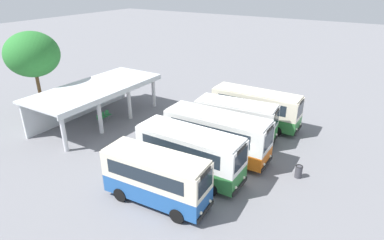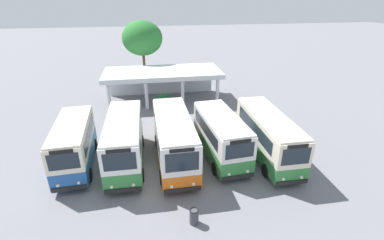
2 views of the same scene
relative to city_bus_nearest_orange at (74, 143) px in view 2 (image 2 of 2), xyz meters
name	(u,v)px [view 2 (image 2 of 2)]	position (x,y,z in m)	size (l,w,h in m)	color
ground_plane	(165,178)	(5.89, -2.47, -1.80)	(180.00, 180.00, 0.00)	slate
city_bus_nearest_orange	(74,143)	(0.00, 0.00, 0.00)	(2.51, 6.68, 3.27)	black
city_bus_second_in_row	(125,140)	(3.38, -0.24, 0.08)	(2.42, 7.48, 3.42)	black
city_bus_middle_cream	(174,138)	(6.76, -0.49, 0.09)	(2.57, 8.06, 3.44)	black
city_bus_fourth_amber	(221,135)	(10.15, -0.48, 0.00)	(2.84, 6.85, 3.27)	black
city_bus_fifth_blue	(268,134)	(13.53, -0.91, 0.01)	(2.31, 7.99, 3.28)	black
terminal_canopy	(162,76)	(6.89, 12.68, 0.82)	(12.53, 5.49, 3.40)	silver
waiting_chair_end_by_column	(159,98)	(6.39, 11.53, -1.28)	(0.44, 0.44, 0.86)	slate
waiting_chair_second_from_end	(165,97)	(6.97, 11.62, -1.28)	(0.44, 0.44, 0.86)	slate
waiting_chair_middle_seat	(170,97)	(7.55, 11.65, -1.28)	(0.44, 0.44, 0.86)	slate
roadside_tree_behind_canopy	(142,38)	(4.95, 17.78, 4.21)	(4.88, 4.88, 8.10)	brown
litter_bin_apron	(194,216)	(7.13, -6.61, -1.35)	(0.49, 0.49, 0.90)	#3F3F47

